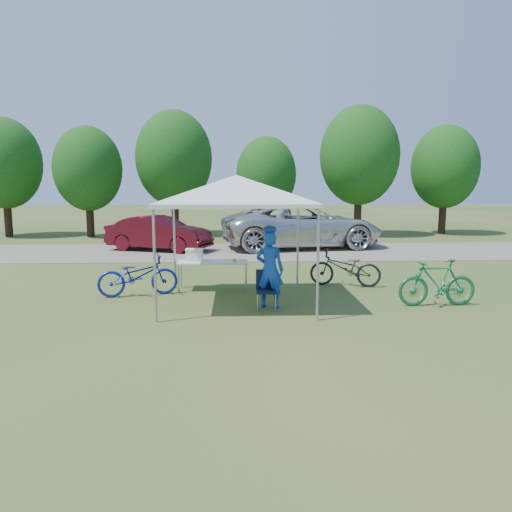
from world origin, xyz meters
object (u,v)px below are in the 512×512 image
Objects in this scene: folding_chair at (266,286)px; bike_green at (437,283)px; folding_table at (213,263)px; cooler at (194,255)px; bike_dark at (345,268)px; sedan at (159,233)px; bike_blue at (138,275)px; minivan at (302,226)px; cyclist at (270,270)px.

folding_chair is 0.49× the size of bike_green.
folding_table is 0.48m from cooler.
folding_table is 4.01× the size of cooler.
sedan reaches higher than bike_dark.
sedan is at bearing -124.73° from bike_dark.
sedan is (-2.37, 7.12, 0.03)m from folding_table.
bike_green is at bearing -19.40° from cooler.
folding_chair is 2.54m from cooler.
minivan is at bearing -45.87° from bike_blue.
bike_green is at bearing -121.09° from sedan.
minivan is at bearing -163.51° from bike_dark.
minivan reaches higher than sedan.
cooler is (-0.44, -0.00, 0.20)m from folding_table.
bike_dark is 7.47m from minivan.
bike_dark is at bearing 47.84° from folding_chair.
folding_table is 5.11m from bike_green.
sedan is at bearing 86.63° from minivan.
cyclist is 0.89× the size of bike_blue.
bike_dark is (4.97, 0.87, -0.01)m from bike_blue.
minivan is at bearing -84.10° from cyclist.
folding_table is at bearing -85.58° from bike_blue.
folding_table is at bearing -112.20° from bike_green.
cyclist is 0.40× the size of sedan.
folding_chair is 9.86m from minivan.
folding_chair is 3.60m from bike_green.
minivan is at bearing -171.80° from bike_green.
minivan reaches higher than folding_chair.
cooler is at bearing -79.31° from bike_blue.
bike_dark is 0.28× the size of minivan.
cooler is at bearing 145.23° from minivan.
sedan is (-5.65, 6.85, 0.22)m from bike_dark.
minivan is (4.87, 8.33, 0.43)m from bike_blue.
folding_chair is at bearing 158.59° from minivan.
bike_dark is (3.73, 0.26, -0.39)m from cooler.
sedan reaches higher than bike_blue.
bike_dark is at bearing -116.80° from cyclist.
bike_green reaches higher than folding_table.
sedan is (-3.62, 8.95, -0.12)m from cyclist.
bike_green is 0.41× the size of sedan.
folding_table is at bearing 123.17° from folding_chair.
folding_chair is (1.17, -1.92, -0.18)m from folding_table.
cooler is 5.53m from bike_green.
bike_green reaches higher than folding_chair.
sedan reaches higher than folding_chair.
bike_green reaches higher than bike_dark.
cyclist is 9.65m from sedan.
folding_chair is 3.14m from bike_blue.
folding_table is 1.03× the size of bike_green.
folding_chair is at bearing -58.70° from folding_table.
cyclist is 2.94m from bike_dark.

